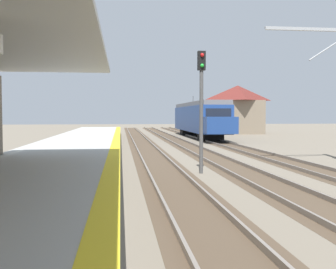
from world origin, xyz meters
The scene contains 7 objects.
station_platform centered at (-2.50, 16.00, 0.45)m, with size 5.00×80.00×0.91m.
track_pair_nearest_platform centered at (1.90, 20.00, 0.05)m, with size 2.34×120.00×0.16m.
track_pair_middle centered at (5.30, 20.00, 0.05)m, with size 2.34×120.00×0.16m.
track_pair_far_side centered at (8.70, 20.00, 0.05)m, with size 2.34×120.00×0.16m.
approaching_train centered at (8.70, 46.14, 2.18)m, with size 2.93×19.60×4.76m.
rail_signal_post centered at (3.44, 19.27, 3.19)m, with size 0.32×0.34×5.20m.
distant_trackside_house centered at (15.52, 54.56, 3.34)m, with size 6.60×5.28×6.40m.
Camera 1 is at (0.01, 2.40, 2.51)m, focal length 43.08 mm.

